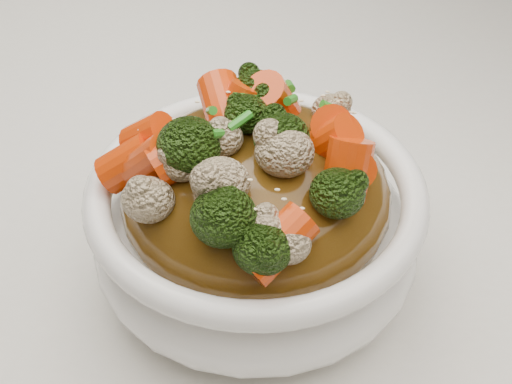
# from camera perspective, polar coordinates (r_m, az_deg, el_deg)

# --- Properties ---
(tablecloth) EXTENTS (1.20, 0.80, 0.04)m
(tablecloth) POSITION_cam_1_polar(r_m,az_deg,el_deg) (0.54, -0.76, -3.49)
(tablecloth) COLOR silver
(tablecloth) RESTS_ON dining_table
(bowl) EXTENTS (0.26, 0.26, 0.08)m
(bowl) POSITION_cam_1_polar(r_m,az_deg,el_deg) (0.46, -0.00, -2.92)
(bowl) COLOR white
(bowl) RESTS_ON tablecloth
(sauce_base) EXTENTS (0.21, 0.21, 0.09)m
(sauce_base) POSITION_cam_1_polar(r_m,az_deg,el_deg) (0.44, 0.00, -0.28)
(sauce_base) COLOR #4E320D
(sauce_base) RESTS_ON bowl
(carrots) EXTENTS (0.21, 0.21, 0.05)m
(carrots) POSITION_cam_1_polar(r_m,az_deg,el_deg) (0.40, 0.00, 6.10)
(carrots) COLOR #D83A07
(carrots) RESTS_ON sauce_base
(broccoli) EXTENTS (0.21, 0.21, 0.04)m
(broccoli) POSITION_cam_1_polar(r_m,az_deg,el_deg) (0.40, 0.00, 5.99)
(broccoli) COLOR black
(broccoli) RESTS_ON sauce_base
(cauliflower) EXTENTS (0.21, 0.21, 0.03)m
(cauliflower) POSITION_cam_1_polar(r_m,az_deg,el_deg) (0.40, 0.00, 5.77)
(cauliflower) COLOR #C6AF87
(cauliflower) RESTS_ON sauce_base
(scallions) EXTENTS (0.16, 0.16, 0.02)m
(scallions) POSITION_cam_1_polar(r_m,az_deg,el_deg) (0.40, 0.00, 6.21)
(scallions) COLOR #277F1D
(scallions) RESTS_ON sauce_base
(sesame_seeds) EXTENTS (0.19, 0.19, 0.01)m
(sesame_seeds) POSITION_cam_1_polar(r_m,az_deg,el_deg) (0.40, 0.00, 6.21)
(sesame_seeds) COLOR #F7E3B0
(sesame_seeds) RESTS_ON sauce_base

